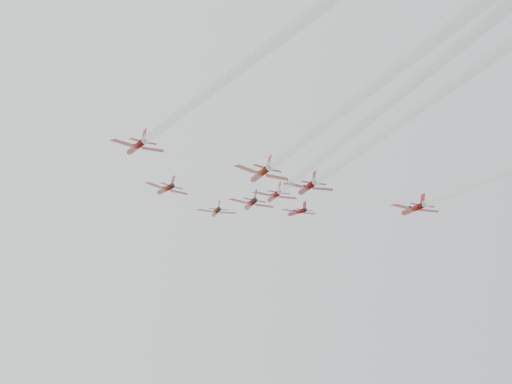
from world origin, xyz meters
name	(u,v)px	position (x,y,z in m)	size (l,w,h in m)	color
jet_lead	(216,212)	(-1.63, 29.04, 175.42)	(10.06, 13.36, 6.87)	maroon
jet_row2_left	(165,189)	(-17.73, 12.38, 167.90)	(10.09, 13.40, 6.89)	#A0180F
jet_row2_center	(250,204)	(1.74, 11.30, 167.42)	(10.66, 14.16, 7.28)	maroon
jet_row2_right	(297,212)	(12.92, 10.77, 167.16)	(8.45, 11.22, 5.77)	#B1101A
jet_center	(371,151)	(2.91, -43.12, 142.80)	(9.55, 94.79, 43.66)	#A70F19
jet_rear_farleft	(190,61)	(-28.82, -60.63, 134.90)	(9.51, 94.30, 43.44)	#A30F1E
jet_rear_left	(388,98)	(-5.63, -63.16, 133.76)	(10.47, 103.91, 47.87)	#AA2210
jet_rear_right	(440,129)	(5.01, -57.54, 136.29)	(9.95, 98.76, 45.49)	maroon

